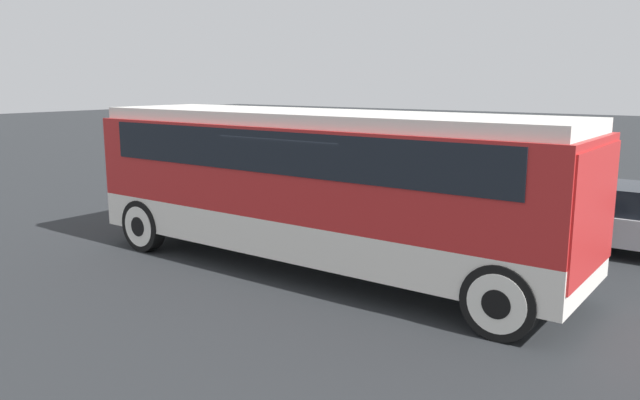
# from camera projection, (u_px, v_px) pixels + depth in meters

# --- Properties ---
(ground_plane) EXTENTS (120.00, 120.00, 0.00)m
(ground_plane) POSITION_uv_depth(u_px,v_px,m) (320.00, 269.00, 11.53)
(ground_plane) COLOR #26282B
(tour_bus) EXTENTS (9.35, 2.53, 2.89)m
(tour_bus) POSITION_uv_depth(u_px,v_px,m) (324.00, 176.00, 11.14)
(tour_bus) COLOR silver
(tour_bus) RESTS_ON ground_plane
(parked_car_near) EXTENTS (4.05, 1.86, 1.33)m
(parked_car_near) POSITION_uv_depth(u_px,v_px,m) (398.00, 181.00, 17.51)
(parked_car_near) COLOR #2D5638
(parked_car_near) RESTS_ON ground_plane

